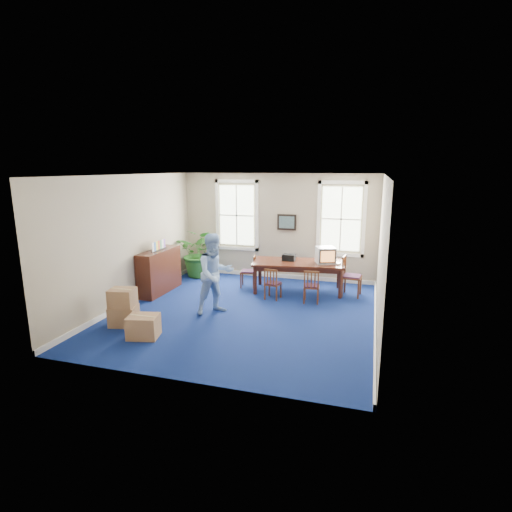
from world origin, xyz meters
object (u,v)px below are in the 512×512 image
(conference_table, at_px, (298,276))
(potted_plant, at_px, (200,253))
(chair_near_left, at_px, (273,283))
(credenza, at_px, (159,270))
(cardboard_boxes, at_px, (135,306))
(crt_tv, at_px, (326,255))
(man, at_px, (215,274))

(conference_table, relative_size, potted_plant, 1.62)
(conference_table, bearing_deg, chair_near_left, -128.56)
(credenza, bearing_deg, conference_table, 18.77)
(cardboard_boxes, bearing_deg, crt_tv, 43.06)
(credenza, bearing_deg, chair_near_left, 6.87)
(crt_tv, height_order, cardboard_boxes, crt_tv)
(conference_table, xyz_separation_m, potted_plant, (-3.22, 0.65, 0.34))
(crt_tv, height_order, man, man)
(conference_table, xyz_separation_m, credenza, (-3.63, -1.15, 0.21))
(man, relative_size, potted_plant, 1.25)
(conference_table, relative_size, cardboard_boxes, 1.63)
(crt_tv, xyz_separation_m, potted_plant, (-3.95, 0.59, -0.30))
(chair_near_left, bearing_deg, credenza, 12.64)
(chair_near_left, height_order, man, man)
(conference_table, relative_size, chair_near_left, 2.93)
(credenza, height_order, cardboard_boxes, credenza)
(conference_table, distance_m, credenza, 3.81)
(credenza, distance_m, potted_plant, 1.84)
(potted_plant, bearing_deg, credenza, -102.75)
(conference_table, height_order, chair_near_left, same)
(potted_plant, bearing_deg, chair_near_left, -28.63)
(man, distance_m, potted_plant, 3.33)
(crt_tv, bearing_deg, potted_plant, 151.08)
(credenza, relative_size, cardboard_boxes, 1.06)
(conference_table, relative_size, man, 1.30)
(conference_table, relative_size, crt_tv, 4.68)
(chair_near_left, relative_size, credenza, 0.52)
(potted_plant, bearing_deg, crt_tv, -8.52)
(man, relative_size, credenza, 1.18)
(credenza, bearing_deg, man, -26.03)
(chair_near_left, xyz_separation_m, potted_plant, (-2.72, 1.49, 0.34))
(chair_near_left, bearing_deg, cardboard_boxes, 53.07)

